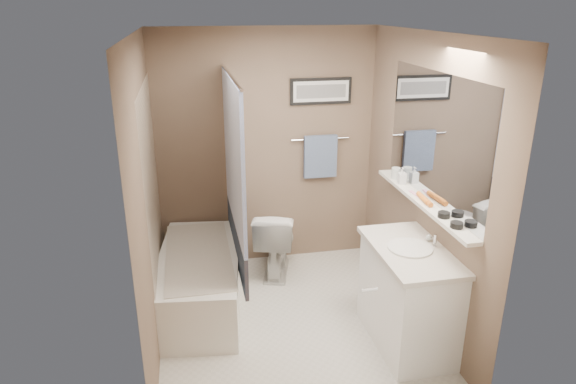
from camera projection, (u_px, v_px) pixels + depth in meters
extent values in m
plane|color=silver|center=(291.00, 322.00, 4.43)|extent=(2.50, 2.50, 0.00)
cube|color=silver|center=(292.00, 36.00, 3.61)|extent=(2.20, 2.50, 0.04)
cube|color=brown|center=(267.00, 151.00, 5.15)|extent=(2.20, 0.04, 2.40)
cube|color=brown|center=(337.00, 267.00, 2.89)|extent=(2.20, 0.04, 2.40)
cube|color=brown|center=(150.00, 202.00, 3.82)|extent=(0.04, 2.50, 2.40)
cube|color=brown|center=(420.00, 183.00, 4.22)|extent=(0.04, 2.50, 2.40)
cube|color=tan|center=(154.00, 203.00, 4.34)|extent=(0.02, 1.55, 2.00)
cylinder|color=silver|center=(231.00, 75.00, 4.11)|extent=(0.02, 1.55, 0.02)
cube|color=white|center=(233.00, 154.00, 4.33)|extent=(0.03, 1.45, 1.28)
cube|color=#28364C|center=(237.00, 241.00, 4.62)|extent=(0.03, 1.45, 0.36)
cube|color=silver|center=(435.00, 138.00, 3.94)|extent=(0.02, 1.60, 1.00)
cube|color=silver|center=(422.00, 202.00, 4.11)|extent=(0.12, 1.60, 0.03)
cylinder|color=silver|center=(320.00, 139.00, 5.20)|extent=(0.60, 0.02, 0.02)
cube|color=#7D95B7|center=(320.00, 156.00, 5.25)|extent=(0.34, 0.05, 0.44)
cube|color=black|center=(321.00, 91.00, 5.05)|extent=(0.62, 0.02, 0.26)
cube|color=white|center=(321.00, 91.00, 5.04)|extent=(0.56, 0.00, 0.20)
cube|color=#595959|center=(321.00, 91.00, 5.04)|extent=(0.50, 0.00, 0.13)
cube|color=silver|center=(425.00, 289.00, 3.05)|extent=(0.80, 0.02, 2.00)
cylinder|color=silver|center=(369.00, 290.00, 3.03)|extent=(0.10, 0.02, 0.02)
cube|color=white|center=(200.00, 280.00, 4.62)|extent=(0.88, 1.57, 0.50)
cube|color=beige|center=(198.00, 255.00, 4.53)|extent=(0.56, 1.36, 0.02)
imported|color=silver|center=(275.00, 241.00, 5.16)|extent=(0.56, 0.76, 0.70)
cube|color=white|center=(408.00, 299.00, 4.05)|extent=(0.51, 0.90, 0.80)
cube|color=beige|center=(411.00, 251.00, 3.91)|extent=(0.54, 0.96, 0.04)
cylinder|color=silver|center=(410.00, 248.00, 3.90)|extent=(0.34, 0.34, 0.01)
cylinder|color=silver|center=(435.00, 241.00, 3.92)|extent=(0.02, 0.02, 0.10)
sphere|color=silver|center=(429.00, 237.00, 4.02)|extent=(0.05, 0.05, 0.05)
cylinder|color=black|center=(457.00, 225.00, 3.59)|extent=(0.09, 0.09, 0.04)
cylinder|color=black|center=(444.00, 215.00, 3.76)|extent=(0.09, 0.09, 0.04)
cylinder|color=#C9611C|center=(426.00, 200.00, 4.04)|extent=(0.05, 0.22, 0.04)
cylinder|color=orange|center=(423.00, 198.00, 4.08)|extent=(0.06, 0.22, 0.04)
cube|color=pink|center=(415.00, 194.00, 4.22)|extent=(0.05, 0.16, 0.01)
cylinder|color=silver|center=(396.00, 173.00, 4.59)|extent=(0.08, 0.08, 0.10)
imported|color=#999999|center=(402.00, 176.00, 4.45)|extent=(0.07, 0.07, 0.14)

